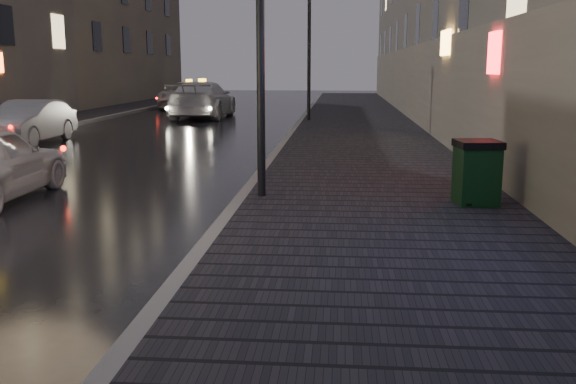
% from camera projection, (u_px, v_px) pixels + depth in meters
% --- Properties ---
extents(sidewalk, '(4.60, 58.00, 0.15)m').
position_uv_depth(sidewalk, '(359.00, 124.00, 25.61)').
color(sidewalk, black).
rests_on(sidewalk, ground).
extents(curb, '(0.20, 58.00, 0.15)m').
position_uv_depth(curb, '(299.00, 124.00, 25.81)').
color(curb, slate).
rests_on(curb, ground).
extents(sidewalk_far, '(2.40, 58.00, 0.15)m').
position_uv_depth(sidewalk_far, '(54.00, 122.00, 26.63)').
color(sidewalk_far, black).
rests_on(sidewalk_far, ground).
extents(curb_far, '(0.20, 58.00, 0.15)m').
position_uv_depth(curb_far, '(84.00, 122.00, 26.53)').
color(curb_far, slate).
rests_on(curb_far, ground).
extents(building_far_c, '(6.00, 22.00, 11.00)m').
position_uv_depth(building_far_c, '(97.00, 19.00, 43.58)').
color(building_far_c, '#6B6051').
rests_on(building_far_c, ground).
extents(lamp_far, '(0.36, 0.36, 5.28)m').
position_uv_depth(lamp_far, '(309.00, 38.00, 26.10)').
color(lamp_far, black).
rests_on(lamp_far, sidewalk).
extents(trash_bin, '(0.75, 0.75, 1.03)m').
position_uv_depth(trash_bin, '(477.00, 172.00, 10.34)').
color(trash_bin, black).
rests_on(trash_bin, sidewalk).
extents(car_left_mid, '(1.40, 4.02, 1.32)m').
position_uv_depth(car_left_mid, '(29.00, 122.00, 19.79)').
color(car_left_mid, '#93939B').
rests_on(car_left_mid, ground).
extents(taxi_mid, '(2.37, 5.75, 1.66)m').
position_uv_depth(taxi_mid, '(203.00, 100.00, 29.63)').
color(taxi_mid, silver).
rests_on(taxi_mid, ground).
extents(taxi_far, '(2.90, 5.58, 1.50)m').
position_uv_depth(taxi_far, '(189.00, 95.00, 36.49)').
color(taxi_far, '#BBBCC2').
rests_on(taxi_far, ground).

